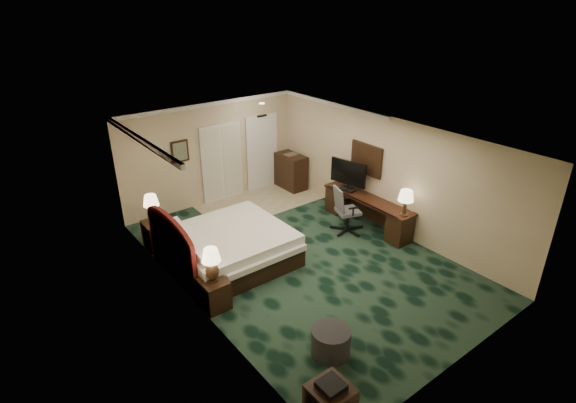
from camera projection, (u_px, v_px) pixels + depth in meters
floor at (301, 259)px, 9.61m from camera, size 5.00×7.50×0.00m
ceiling at (303, 137)px, 8.46m from camera, size 5.00×7.50×0.00m
wall_back at (212, 153)px, 11.73m from camera, size 5.00×0.00×2.70m
wall_front at (469, 291)px, 6.34m from camera, size 5.00×0.00×2.70m
wall_left at (189, 239)px, 7.66m from camera, size 0.00×7.50×2.70m
wall_right at (386, 174)px, 10.41m from camera, size 0.00×7.50×2.70m
crown_molding at (303, 139)px, 8.48m from camera, size 5.00×7.50×0.10m
tile_patch at (260, 202)px, 12.19m from camera, size 3.20×1.70×0.01m
headboard at (172, 247)px, 8.69m from camera, size 0.12×2.00×1.40m
entry_door at (262, 153)px, 12.69m from camera, size 1.02×0.06×2.18m
closet_doors at (222, 163)px, 11.97m from camera, size 1.20×0.06×2.10m
wall_art at (180, 151)px, 11.10m from camera, size 0.45×0.06×0.55m
wall_mirror at (366, 159)px, 10.73m from camera, size 0.05×0.95×0.75m
bed at (231, 247)px, 9.34m from camera, size 2.29×2.12×0.73m
nightstand_near at (214, 294)px, 8.04m from camera, size 0.45×0.51×0.56m
nightstand_far at (157, 235)px, 9.94m from camera, size 0.49×0.56×0.61m
lamp_near at (212, 265)px, 7.80m from camera, size 0.41×0.41×0.64m
lamp_far at (152, 209)px, 9.70m from camera, size 0.38×0.38×0.64m
bed_bench at (273, 238)px, 10.00m from camera, size 0.44×1.25×0.42m
ottoman at (331, 341)px, 7.02m from camera, size 0.80×0.80×0.45m
desk at (367, 212)px, 10.83m from camera, size 0.54×2.52×0.73m
tv at (348, 176)px, 10.95m from camera, size 0.29×0.98×0.77m
desk_lamp at (405, 203)px, 9.74m from camera, size 0.44×0.44×0.60m
desk_chair at (348, 209)px, 10.49m from camera, size 0.84×0.81×1.14m
minibar at (291, 171)px, 12.90m from camera, size 0.52×0.94×1.00m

